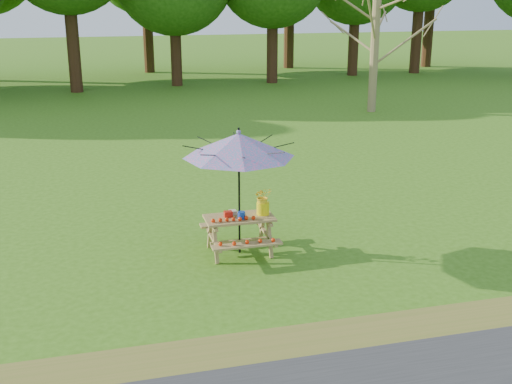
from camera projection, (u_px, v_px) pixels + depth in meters
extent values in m
plane|color=#3B6C14|center=(64.00, 284.00, 10.14)|extent=(120.00, 120.00, 0.00)
cube|color=olive|center=(59.00, 383.00, 7.56)|extent=(120.00, 1.20, 0.01)
cylinder|color=olive|center=(374.00, 52.00, 24.07)|extent=(0.39, 0.39, 4.50)
cube|color=olive|center=(239.00, 218.00, 11.16)|extent=(1.20, 0.62, 0.04)
cube|color=olive|center=(247.00, 245.00, 10.74)|extent=(1.20, 0.22, 0.04)
cube|color=olive|center=(233.00, 223.00, 11.76)|extent=(1.20, 0.22, 0.04)
cylinder|color=black|center=(239.00, 192.00, 11.02)|extent=(0.04, 0.04, 2.25)
cone|color=#2087BA|center=(239.00, 145.00, 10.78)|extent=(2.15, 2.15, 0.41)
sphere|color=#2087BA|center=(239.00, 132.00, 10.71)|extent=(0.08, 0.08, 0.08)
cube|color=red|center=(228.00, 214.00, 11.15)|extent=(0.14, 0.12, 0.10)
cylinder|color=#143AA9|center=(241.00, 215.00, 11.04)|extent=(0.13, 0.13, 0.13)
cube|color=beige|center=(233.00, 212.00, 11.28)|extent=(0.13, 0.13, 0.07)
cylinder|color=yellow|center=(263.00, 208.00, 11.25)|extent=(0.22, 0.22, 0.22)
imported|color=yellow|center=(263.00, 196.00, 11.19)|extent=(0.31, 0.27, 0.33)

